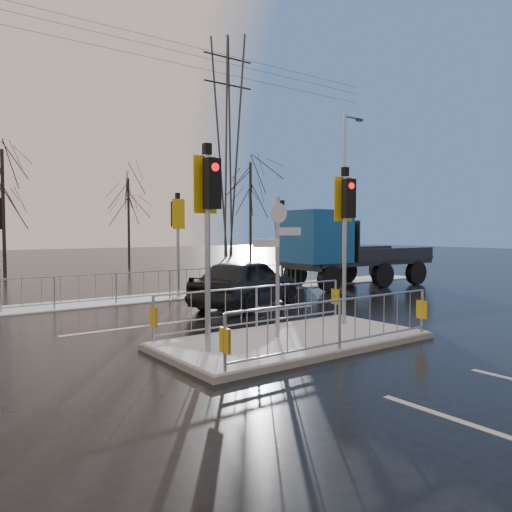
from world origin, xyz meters
TOP-DOWN VIEW (x-y plane):
  - ground at (0.00, 0.00)m, footprint 120.00×120.00m
  - snow_verge at (0.00, 8.60)m, footprint 30.00×2.00m
  - lane_markings at (0.00, -0.33)m, footprint 8.00×11.38m
  - traffic_island at (-0.01, 0.01)m, footprint 6.00×3.04m
  - far_kerb_fixtures at (0.29, 8.09)m, footprint 18.00×0.65m
  - car_far_lane at (2.20, 4.91)m, footprint 5.05×3.69m
  - flatbed_truck at (8.30, 7.08)m, footprint 7.30×3.06m
  - tree_far_a at (-2.00, 22.00)m, footprint 3.75×3.75m
  - tree_far_b at (6.00, 24.00)m, footprint 3.25×3.25m
  - tree_far_c at (14.00, 21.00)m, footprint 4.00×4.00m
  - street_lamp_right at (10.57, 8.50)m, footprint 1.25×0.18m
  - pylon_wires at (16.88, 30.00)m, footprint 70.00×2.38m

SIDE VIEW (x-z plane):
  - ground at x=0.00m, z-range 0.00..0.00m
  - lane_markings at x=0.00m, z-range 0.00..0.01m
  - snow_verge at x=0.00m, z-range 0.00..0.04m
  - traffic_island at x=-0.01m, z-range -1.68..2.47m
  - car_far_lane at x=2.20m, z-range 0.00..1.60m
  - far_kerb_fixtures at x=0.29m, z-range -0.90..2.93m
  - flatbed_truck at x=8.30m, z-range 0.11..3.42m
  - tree_far_b at x=6.00m, z-range 1.11..7.25m
  - street_lamp_right at x=10.57m, z-range 0.39..8.39m
  - tree_far_a at x=-2.00m, z-range 1.28..8.36m
  - tree_far_c at x=14.00m, z-range 1.37..8.92m
  - pylon_wires at x=16.88m, z-range 1.05..21.02m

